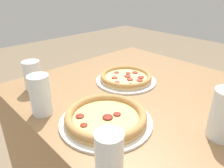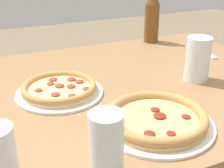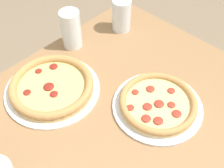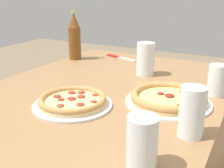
{
  "view_description": "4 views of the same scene",
  "coord_description": "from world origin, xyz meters",
  "px_view_note": "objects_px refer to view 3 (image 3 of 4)",
  "views": [
    {
      "loc": [
        0.39,
        -0.66,
        1.15
      ],
      "look_at": [
        -0.14,
        -0.16,
        0.81
      ],
      "focal_mm": 35.0,
      "sensor_mm": 36.0,
      "label": 1
    },
    {
      "loc": [
        -0.44,
        -0.86,
        1.17
      ],
      "look_at": [
        -0.12,
        -0.15,
        0.82
      ],
      "focal_mm": 50.0,
      "sensor_mm": 36.0,
      "label": 2
    },
    {
      "loc": [
        0.24,
        0.27,
        1.42
      ],
      "look_at": [
        -0.16,
        -0.11,
        0.81
      ],
      "focal_mm": 45.0,
      "sensor_mm": 36.0,
      "label": 3
    },
    {
      "loc": [
        -0.95,
        -0.53,
        1.12
      ],
      "look_at": [
        -0.14,
        -0.1,
        0.81
      ],
      "focal_mm": 45.0,
      "sensor_mm": 36.0,
      "label": 4
    }
  ],
  "objects_px": {
    "pizza_veggie": "(52,86)",
    "glass_mango_juice": "(121,16)",
    "glass_red_wine": "(71,30)",
    "pizza_pepperoni": "(158,104)"
  },
  "relations": [
    {
      "from": "pizza_veggie",
      "to": "glass_red_wine",
      "type": "bearing_deg",
      "value": -147.47
    },
    {
      "from": "pizza_pepperoni",
      "to": "glass_red_wine",
      "type": "height_order",
      "value": "glass_red_wine"
    },
    {
      "from": "pizza_pepperoni",
      "to": "pizza_veggie",
      "type": "height_order",
      "value": "pizza_veggie"
    },
    {
      "from": "pizza_veggie",
      "to": "glass_red_wine",
      "type": "relative_size",
      "value": 2.12
    },
    {
      "from": "glass_red_wine",
      "to": "pizza_pepperoni",
      "type": "bearing_deg",
      "value": 88.12
    },
    {
      "from": "pizza_pepperoni",
      "to": "pizza_veggie",
      "type": "xyz_separation_m",
      "value": [
        0.18,
        -0.28,
        0.0
      ]
    },
    {
      "from": "pizza_veggie",
      "to": "glass_mango_juice",
      "type": "distance_m",
      "value": 0.4
    },
    {
      "from": "pizza_veggie",
      "to": "glass_red_wine",
      "type": "distance_m",
      "value": 0.23
    },
    {
      "from": "pizza_pepperoni",
      "to": "glass_red_wine",
      "type": "xyz_separation_m",
      "value": [
        -0.01,
        -0.41,
        0.05
      ]
    },
    {
      "from": "pizza_pepperoni",
      "to": "glass_mango_juice",
      "type": "height_order",
      "value": "glass_mango_juice"
    }
  ]
}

